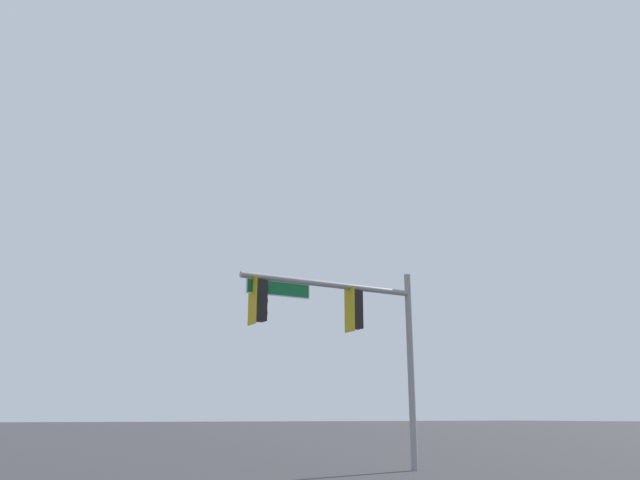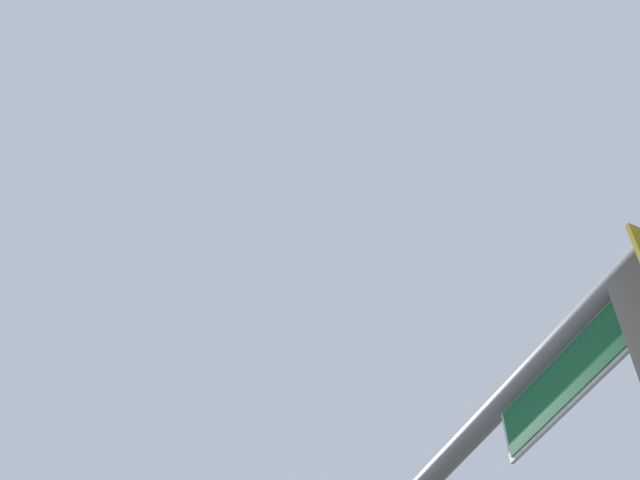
{
  "view_description": "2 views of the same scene",
  "coord_description": "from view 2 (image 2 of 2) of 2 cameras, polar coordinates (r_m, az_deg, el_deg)",
  "views": [
    {
      "loc": [
        4.54,
        9.55,
        1.49
      ],
      "look_at": [
        -2.96,
        -4.96,
        6.13
      ],
      "focal_mm": 35.0,
      "sensor_mm": 36.0,
      "label": 1
    },
    {
      "loc": [
        0.9,
        -9.13,
        1.22
      ],
      "look_at": [
        -2.92,
        -7.48,
        6.02
      ],
      "focal_mm": 50.0,
      "sensor_mm": 36.0,
      "label": 2
    }
  ],
  "objects": []
}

